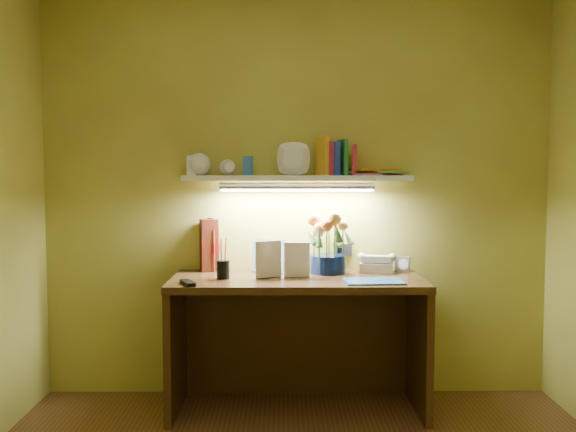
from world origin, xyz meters
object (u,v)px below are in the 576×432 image
object	(u,v)px
desk	(298,344)
whisky_bottle	(211,244)
telephone	(377,263)
desk_clock	(403,264)
flower_bouquet	(328,242)

from	to	relation	value
desk	whisky_bottle	bearing A→B (deg)	154.32
telephone	desk_clock	bearing A→B (deg)	28.20
desk	whisky_bottle	xyz separation A→B (m)	(-0.51, 0.25, 0.53)
flower_bouquet	telephone	distance (m)	0.31
desk_clock	whisky_bottle	world-z (taller)	whisky_bottle
telephone	desk_clock	size ratio (longest dim) A/B	2.19
flower_bouquet	whisky_bottle	size ratio (longest dim) A/B	1.16
desk	flower_bouquet	bearing A→B (deg)	41.32
flower_bouquet	whisky_bottle	world-z (taller)	flower_bouquet
desk	desk_clock	distance (m)	0.79
flower_bouquet	telephone	world-z (taller)	flower_bouquet
telephone	desk_clock	world-z (taller)	telephone
flower_bouquet	whisky_bottle	bearing A→B (deg)	172.63
telephone	whisky_bottle	distance (m)	0.98
flower_bouquet	telephone	bearing A→B (deg)	5.43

